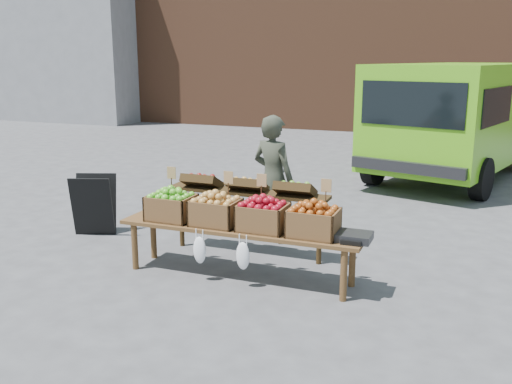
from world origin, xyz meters
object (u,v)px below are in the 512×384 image
at_px(crate_russet_pears, 216,212).
at_px(crate_red_apples, 263,217).
at_px(crate_green_apples, 313,223).
at_px(weighing_scale, 354,237).
at_px(vendor, 273,179).
at_px(delivery_van, 457,122).
at_px(display_bench, 239,252).
at_px(chalkboard_sign, 94,205).
at_px(crate_golden_apples, 171,208).
at_px(back_table, 247,213).

xyz_separation_m(crate_russet_pears, crate_red_apples, (0.55, 0.00, 0.00)).
bearing_deg(crate_green_apples, crate_red_apples, 180.00).
xyz_separation_m(crate_russet_pears, weighing_scale, (1.53, 0.00, -0.10)).
height_order(vendor, weighing_scale, vendor).
bearing_deg(delivery_van, display_bench, -90.54).
height_order(chalkboard_sign, crate_golden_apples, crate_golden_apples).
bearing_deg(crate_green_apples, crate_golden_apples, 180.00).
xyz_separation_m(delivery_van, crate_golden_apples, (-2.73, -6.46, -0.41)).
relative_size(delivery_van, crate_golden_apples, 9.96).
height_order(delivery_van, back_table, delivery_van).
height_order(display_bench, crate_red_apples, crate_red_apples).
distance_m(crate_golden_apples, crate_green_apples, 1.65).
xyz_separation_m(delivery_van, vendor, (-2.00, -5.10, -0.29)).
bearing_deg(delivery_van, back_table, -94.25).
distance_m(back_table, crate_red_apples, 0.88).
relative_size(vendor, crate_golden_apples, 3.30).
bearing_deg(vendor, chalkboard_sign, 32.51).
xyz_separation_m(back_table, crate_golden_apples, (-0.62, -0.72, 0.19)).
relative_size(crate_red_apples, crate_green_apples, 1.00).
distance_m(display_bench, crate_golden_apples, 0.93).
distance_m(back_table, crate_russet_pears, 0.75).
relative_size(back_table, crate_russet_pears, 4.20).
bearing_deg(weighing_scale, back_table, 153.60).
bearing_deg(crate_golden_apples, crate_green_apples, 0.00).
height_order(crate_golden_apples, crate_green_apples, same).
relative_size(delivery_van, back_table, 2.37).
distance_m(delivery_van, crate_red_apples, 6.67).
distance_m(crate_russet_pears, crate_green_apples, 1.10).
bearing_deg(crate_red_apples, vendor, 105.41).
bearing_deg(vendor, crate_golden_apples, 79.02).
bearing_deg(chalkboard_sign, delivery_van, 32.60).
bearing_deg(crate_red_apples, crate_golden_apples, 180.00).
xyz_separation_m(chalkboard_sign, back_table, (2.23, 0.00, 0.11)).
bearing_deg(crate_red_apples, delivery_van, 75.84).
height_order(chalkboard_sign, crate_red_apples, crate_red_apples).
relative_size(delivery_van, crate_red_apples, 9.96).
distance_m(delivery_van, chalkboard_sign, 7.23).
bearing_deg(display_bench, weighing_scale, 0.00).
height_order(crate_green_apples, weighing_scale, crate_green_apples).
xyz_separation_m(back_table, display_bench, (0.20, -0.72, -0.24)).
relative_size(vendor, crate_russet_pears, 3.30).
bearing_deg(crate_russet_pears, back_table, 84.07).
bearing_deg(delivery_van, crate_golden_apples, -97.02).
distance_m(delivery_van, crate_russet_pears, 6.83).
xyz_separation_m(chalkboard_sign, crate_golden_apples, (1.61, -0.72, 0.30)).
distance_m(crate_russet_pears, crate_red_apples, 0.55).
bearing_deg(crate_russet_pears, vendor, 82.62).
bearing_deg(chalkboard_sign, display_bench, -36.76).
bearing_deg(display_bench, vendor, 94.18).
xyz_separation_m(delivery_van, weighing_scale, (-0.65, -6.46, -0.51)).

